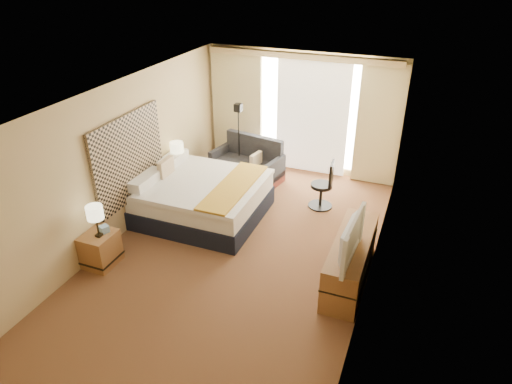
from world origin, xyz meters
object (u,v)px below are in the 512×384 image
(media_dresser, at_px, (350,260))
(lamp_right, at_px, (177,148))
(nightstand_right, at_px, (181,182))
(lamp_left, at_px, (95,213))
(bed, at_px, (203,198))
(nightstand_left, at_px, (100,249))
(television, at_px, (345,238))
(desk_chair, at_px, (324,187))
(floor_lamp, at_px, (239,125))
(loveseat, at_px, (248,166))

(media_dresser, distance_m, lamp_right, 4.08)
(nightstand_right, relative_size, media_dresser, 0.31)
(nightstand_right, distance_m, media_dresser, 3.97)
(nightstand_right, bearing_deg, lamp_left, -88.76)
(lamp_right, bearing_deg, bed, -36.94)
(nightstand_left, relative_size, television, 0.52)
(nightstand_right, distance_m, bed, 1.01)
(nightstand_right, xyz_separation_m, desk_chair, (2.80, 0.54, 0.15))
(nightstand_left, relative_size, bed, 0.26)
(desk_chair, relative_size, television, 0.89)
(floor_lamp, bearing_deg, desk_chair, -20.26)
(loveseat, xyz_separation_m, desk_chair, (1.80, -0.59, 0.12))
(media_dresser, height_order, desk_chair, desk_chair)
(nightstand_right, xyz_separation_m, media_dresser, (3.70, -1.45, 0.07))
(floor_lamp, bearing_deg, bed, -87.33)
(nightstand_right, height_order, television, television)
(nightstand_left, xyz_separation_m, loveseat, (1.01, 3.62, 0.03))
(bed, height_order, lamp_left, lamp_left)
(floor_lamp, height_order, television, floor_lamp)
(loveseat, relative_size, lamp_right, 2.89)
(bed, bearing_deg, media_dresser, -16.38)
(loveseat, relative_size, desk_chair, 1.66)
(bed, relative_size, television, 1.99)
(bed, height_order, loveseat, bed)
(media_dresser, bearing_deg, nightstand_left, -164.16)
(nightstand_right, height_order, loveseat, loveseat)
(floor_lamp, height_order, lamp_left, floor_lamp)
(nightstand_right, bearing_deg, desk_chair, 10.83)
(nightstand_left, relative_size, floor_lamp, 0.35)
(nightstand_left, xyz_separation_m, bed, (0.81, 1.90, 0.10))
(media_dresser, bearing_deg, bed, 163.62)
(media_dresser, height_order, loveseat, loveseat)
(lamp_left, height_order, lamp_right, lamp_right)
(desk_chair, bearing_deg, lamp_right, -175.61)
(media_dresser, xyz_separation_m, desk_chair, (-0.90, 1.99, 0.07))
(nightstand_left, distance_m, nightstand_right, 2.50)
(bed, relative_size, floor_lamp, 1.33)
(nightstand_right, relative_size, lamp_left, 1.04)
(floor_lamp, bearing_deg, loveseat, -32.28)
(bed, bearing_deg, floor_lamp, 92.67)
(nightstand_left, relative_size, desk_chair, 0.58)
(media_dresser, height_order, lamp_right, lamp_right)
(nightstand_right, height_order, desk_chair, desk_chair)
(desk_chair, height_order, lamp_right, lamp_right)
(lamp_left, relative_size, television, 0.50)
(loveseat, relative_size, floor_lamp, 0.99)
(bed, xyz_separation_m, loveseat, (0.20, 1.72, -0.07))
(loveseat, height_order, desk_chair, desk_chair)
(floor_lamp, xyz_separation_m, desk_chair, (2.08, -0.77, -0.70))
(nightstand_left, xyz_separation_m, floor_lamp, (0.72, 3.81, 0.85))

